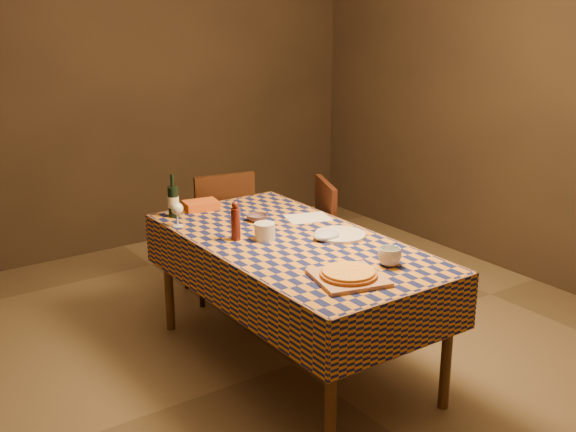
{
  "coord_description": "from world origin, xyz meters",
  "views": [
    {
      "loc": [
        -2.2,
        -3.08,
        2.11
      ],
      "look_at": [
        0.0,
        0.05,
        0.9
      ],
      "focal_mm": 45.0,
      "sensor_mm": 36.0,
      "label": 1
    }
  ],
  "objects_px": {
    "cutting_board": "(348,278)",
    "wine_bottle": "(173,201)",
    "bowl": "(257,218)",
    "chair_right": "(342,241)",
    "white_plate": "(340,235)",
    "chair_far": "(220,228)",
    "dining_table": "(293,253)",
    "pizza": "(349,273)"
  },
  "relations": [
    {
      "from": "cutting_board",
      "to": "wine_bottle",
      "type": "distance_m",
      "value": 1.42
    },
    {
      "from": "bowl",
      "to": "chair_right",
      "type": "distance_m",
      "value": 0.7
    },
    {
      "from": "bowl",
      "to": "white_plate",
      "type": "bearing_deg",
      "value": -65.54
    },
    {
      "from": "bowl",
      "to": "chair_far",
      "type": "height_order",
      "value": "chair_far"
    },
    {
      "from": "dining_table",
      "to": "chair_right",
      "type": "bearing_deg",
      "value": 29.7
    },
    {
      "from": "pizza",
      "to": "chair_far",
      "type": "bearing_deg",
      "value": 81.25
    },
    {
      "from": "pizza",
      "to": "chair_right",
      "type": "xyz_separation_m",
      "value": [
        0.78,
        1.0,
        -0.28
      ]
    },
    {
      "from": "dining_table",
      "to": "pizza",
      "type": "height_order",
      "value": "pizza"
    },
    {
      "from": "dining_table",
      "to": "wine_bottle",
      "type": "distance_m",
      "value": 0.87
    },
    {
      "from": "wine_bottle",
      "to": "chair_right",
      "type": "bearing_deg",
      "value": -21.39
    },
    {
      "from": "dining_table",
      "to": "chair_far",
      "type": "bearing_deg",
      "value": 82.2
    },
    {
      "from": "wine_bottle",
      "to": "white_plate",
      "type": "bearing_deg",
      "value": -55.32
    },
    {
      "from": "pizza",
      "to": "chair_far",
      "type": "distance_m",
      "value": 1.74
    },
    {
      "from": "pizza",
      "to": "white_plate",
      "type": "bearing_deg",
      "value": 54.41
    },
    {
      "from": "pizza",
      "to": "wine_bottle",
      "type": "distance_m",
      "value": 1.42
    },
    {
      "from": "wine_bottle",
      "to": "chair_far",
      "type": "height_order",
      "value": "wine_bottle"
    },
    {
      "from": "dining_table",
      "to": "bowl",
      "type": "xyz_separation_m",
      "value": [
        0.03,
        0.42,
        0.1
      ]
    },
    {
      "from": "cutting_board",
      "to": "white_plate",
      "type": "distance_m",
      "value": 0.64
    },
    {
      "from": "wine_bottle",
      "to": "chair_right",
      "type": "relative_size",
      "value": 0.29
    },
    {
      "from": "white_plate",
      "to": "chair_far",
      "type": "xyz_separation_m",
      "value": [
        -0.11,
        1.17,
        -0.26
      ]
    },
    {
      "from": "chair_far",
      "to": "dining_table",
      "type": "bearing_deg",
      "value": -97.8
    },
    {
      "from": "white_plate",
      "to": "chair_far",
      "type": "distance_m",
      "value": 1.2
    },
    {
      "from": "dining_table",
      "to": "bowl",
      "type": "height_order",
      "value": "bowl"
    },
    {
      "from": "cutting_board",
      "to": "white_plate",
      "type": "relative_size",
      "value": 1.12
    },
    {
      "from": "chair_far",
      "to": "chair_right",
      "type": "xyz_separation_m",
      "value": [
        0.52,
        -0.7,
        0.0
      ]
    },
    {
      "from": "dining_table",
      "to": "white_plate",
      "type": "distance_m",
      "value": 0.29
    },
    {
      "from": "chair_far",
      "to": "chair_right",
      "type": "bearing_deg",
      "value": -53.02
    },
    {
      "from": "dining_table",
      "to": "pizza",
      "type": "relative_size",
      "value": 6.25
    },
    {
      "from": "bowl",
      "to": "chair_far",
      "type": "xyz_separation_m",
      "value": [
        0.12,
        0.66,
        -0.27
      ]
    },
    {
      "from": "pizza",
      "to": "white_plate",
      "type": "height_order",
      "value": "pizza"
    },
    {
      "from": "pizza",
      "to": "wine_bottle",
      "type": "height_order",
      "value": "wine_bottle"
    },
    {
      "from": "wine_bottle",
      "to": "cutting_board",
      "type": "bearing_deg",
      "value": -80.64
    },
    {
      "from": "chair_right",
      "to": "dining_table",
      "type": "bearing_deg",
      "value": -150.3
    },
    {
      "from": "cutting_board",
      "to": "chair_far",
      "type": "height_order",
      "value": "chair_far"
    },
    {
      "from": "white_plate",
      "to": "chair_right",
      "type": "relative_size",
      "value": 0.31
    },
    {
      "from": "white_plate",
      "to": "pizza",
      "type": "bearing_deg",
      "value": -125.59
    },
    {
      "from": "white_plate",
      "to": "bowl",
      "type": "bearing_deg",
      "value": 114.46
    },
    {
      "from": "pizza",
      "to": "chair_far",
      "type": "relative_size",
      "value": 0.32
    },
    {
      "from": "white_plate",
      "to": "chair_right",
      "type": "xyz_separation_m",
      "value": [
        0.41,
        0.48,
        -0.26
      ]
    },
    {
      "from": "wine_bottle",
      "to": "chair_far",
      "type": "bearing_deg",
      "value": 31.23
    },
    {
      "from": "dining_table",
      "to": "cutting_board",
      "type": "xyz_separation_m",
      "value": [
        -0.11,
        -0.62,
        0.09
      ]
    },
    {
      "from": "wine_bottle",
      "to": "white_plate",
      "type": "height_order",
      "value": "wine_bottle"
    }
  ]
}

